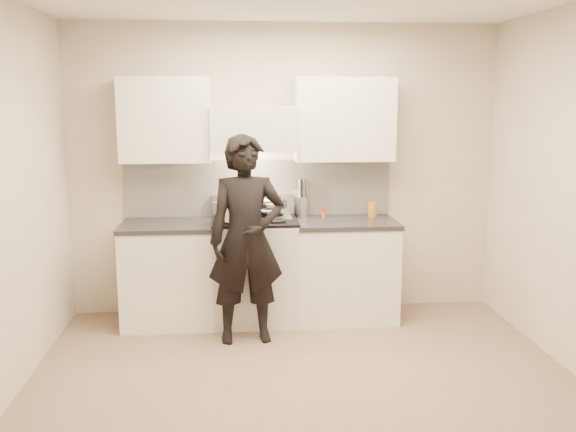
{
  "coord_description": "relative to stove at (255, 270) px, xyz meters",
  "views": [
    {
      "loc": [
        -0.5,
        -4.25,
        2.0
      ],
      "look_at": [
        -0.03,
        1.05,
        1.04
      ],
      "focal_mm": 40.0,
      "sensor_mm": 36.0,
      "label": 1
    }
  ],
  "objects": [
    {
      "name": "counter_right",
      "position": [
        0.83,
        0.0,
        -0.01
      ],
      "size": [
        0.92,
        0.67,
        0.92
      ],
      "color": "silver",
      "rests_on": "ground"
    },
    {
      "name": "room_shell",
      "position": [
        0.24,
        -1.05,
        1.12
      ],
      "size": [
        4.04,
        3.54,
        2.7
      ],
      "color": "beige",
      "rests_on": "ground"
    },
    {
      "name": "counter_left",
      "position": [
        -0.78,
        0.0,
        -0.01
      ],
      "size": [
        0.82,
        0.67,
        0.92
      ],
      "color": "silver",
      "rests_on": "ground"
    },
    {
      "name": "oil_glass",
      "position": [
        1.11,
        0.16,
        0.52
      ],
      "size": [
        0.08,
        0.08,
        0.14
      ],
      "color": "#AF7A1D",
      "rests_on": "counter_right"
    },
    {
      "name": "wok",
      "position": [
        0.13,
        0.14,
        0.59
      ],
      "size": [
        0.38,
        0.47,
        0.31
      ],
      "color": "#BEBEBE",
      "rests_on": "stove"
    },
    {
      "name": "stock_pot",
      "position": [
        -0.2,
        -0.12,
        0.57
      ],
      "size": [
        0.35,
        0.35,
        0.18
      ],
      "color": "#BEBEBE",
      "rests_on": "stove"
    },
    {
      "name": "ground_plane",
      "position": [
        0.3,
        -1.42,
        -0.47
      ],
      "size": [
        4.0,
        4.0,
        0.0
      ],
      "primitive_type": "plane",
      "color": "#81664F"
    },
    {
      "name": "utensil_crock",
      "position": [
        0.45,
        0.23,
        0.55
      ],
      "size": [
        0.13,
        0.13,
        0.36
      ],
      "color": "#AFB0B8",
      "rests_on": "counter_right"
    },
    {
      "name": "spice_jar",
      "position": [
        0.65,
        0.16,
        0.49
      ],
      "size": [
        0.04,
        0.04,
        0.08
      ],
      "color": "#DF6106",
      "rests_on": "counter_right"
    },
    {
      "name": "person",
      "position": [
        -0.09,
        -0.5,
        0.39
      ],
      "size": [
        0.67,
        0.47,
        1.73
      ],
      "primitive_type": "imported",
      "rotation": [
        0.0,
        0.0,
        0.1
      ],
      "color": "black",
      "rests_on": "ground"
    },
    {
      "name": "stove",
      "position": [
        0.0,
        0.0,
        0.0
      ],
      "size": [
        0.76,
        0.65,
        0.96
      ],
      "color": "silver",
      "rests_on": "ground"
    }
  ]
}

